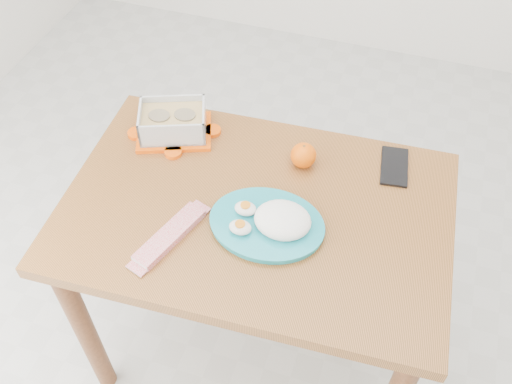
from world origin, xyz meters
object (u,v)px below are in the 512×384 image
(orange_fruit, at_px, (303,155))
(rice_plate, at_px, (272,221))
(dining_table, at_px, (256,234))
(food_container, at_px, (173,122))
(smartphone, at_px, (394,166))

(orange_fruit, xyz_separation_m, rice_plate, (-0.02, -0.24, -0.01))
(dining_table, bearing_deg, food_container, 145.67)
(smartphone, bearing_deg, rice_plate, -137.75)
(food_container, distance_m, rice_plate, 0.45)
(food_container, relative_size, rice_plate, 0.86)
(dining_table, distance_m, food_container, 0.41)
(smartphone, bearing_deg, orange_fruit, -171.86)
(food_container, bearing_deg, smartphone, -15.43)
(food_container, distance_m, orange_fruit, 0.40)
(orange_fruit, relative_size, smartphone, 0.49)
(food_container, relative_size, orange_fruit, 3.59)
(dining_table, distance_m, orange_fruit, 0.26)
(rice_plate, relative_size, smartphone, 2.02)
(food_container, height_order, rice_plate, food_container)
(orange_fruit, height_order, smartphone, orange_fruit)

